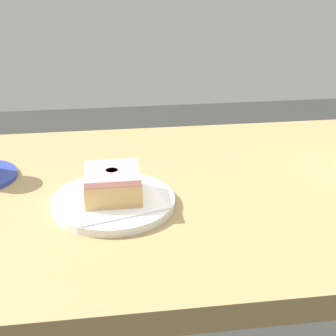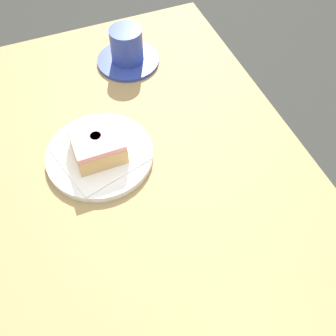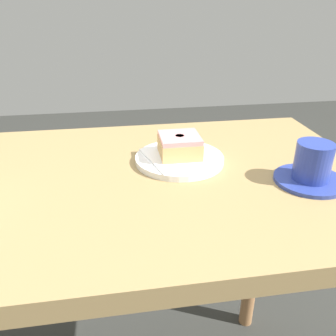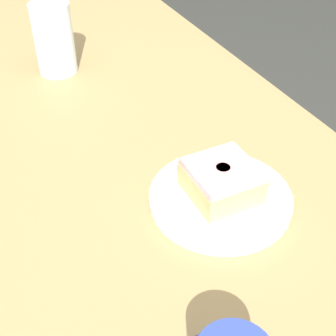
% 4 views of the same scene
% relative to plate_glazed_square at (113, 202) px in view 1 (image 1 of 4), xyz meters
% --- Properties ---
extents(table, '(1.29, 0.61, 0.76)m').
position_rel_plate_glazed_square_xyz_m(table, '(0.26, 0.05, -0.09)').
color(table, '#957A4C').
rests_on(table, ground_plane).
extents(plate_glazed_square, '(0.19, 0.19, 0.01)m').
position_rel_plate_glazed_square_xyz_m(plate_glazed_square, '(0.00, 0.00, 0.00)').
color(plate_glazed_square, white).
rests_on(plate_glazed_square, table).
extents(napkin_glazed_square, '(0.17, 0.17, 0.00)m').
position_rel_plate_glazed_square_xyz_m(napkin_glazed_square, '(0.00, -0.00, 0.01)').
color(napkin_glazed_square, white).
rests_on(napkin_glazed_square, plate_glazed_square).
extents(donut_glazed_square, '(0.09, 0.09, 0.04)m').
position_rel_plate_glazed_square_xyz_m(donut_glazed_square, '(0.00, 0.00, 0.03)').
color(donut_glazed_square, tan).
rests_on(donut_glazed_square, napkin_glazed_square).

